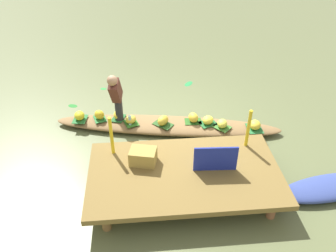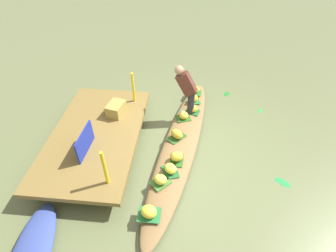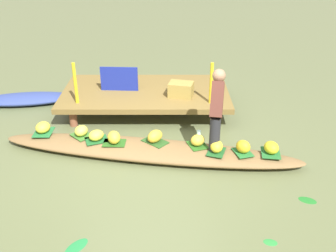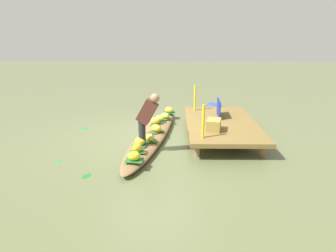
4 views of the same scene
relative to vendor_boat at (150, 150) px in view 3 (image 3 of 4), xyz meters
The scene contains 31 objects.
canal_water 0.10m from the vendor_boat, ahead, with size 40.00×40.00×0.00m, color #606942.
dock_platform 1.80m from the vendor_boat, 94.31° to the left, with size 3.20×1.80×0.40m.
vendor_boat is the anchor object (origin of this frame).
moored_boat 3.32m from the vendor_boat, 141.52° to the left, with size 1.92×0.59×0.19m, color #35468F.
leaf_mat_0 0.17m from the vendor_boat, 43.71° to the left, with size 0.40×0.25×0.01m, color #295320.
banana_bunch_0 0.24m from the vendor_boat, 43.71° to the left, with size 0.28×0.19×0.19m, color gold.
leaf_mat_1 1.45m from the vendor_boat, ahead, with size 0.31×0.24×0.01m, color #287233.
banana_bunch_1 1.46m from the vendor_boat, ahead, with size 0.22×0.18×0.20m, color gold.
leaf_mat_2 0.77m from the vendor_boat, ahead, with size 0.32×0.26×0.01m, color #2B631D.
banana_bunch_2 0.79m from the vendor_boat, ahead, with size 0.23×0.20×0.17m, color gold.
leaf_mat_3 0.55m from the vendor_boat, behind, with size 0.35×0.25×0.01m, color #285C1D.
banana_bunch_3 0.58m from the vendor_boat, behind, with size 0.25×0.20×0.20m, color yellow.
leaf_mat_4 1.87m from the vendor_boat, ahead, with size 0.35×0.28×0.01m, color #256C30.
banana_bunch_4 1.88m from the vendor_boat, ahead, with size 0.25×0.21×0.18m, color yellow.
leaf_mat_5 0.86m from the vendor_boat, behind, with size 0.35×0.27×0.01m, color #205F2B.
banana_bunch_5 0.87m from the vendor_boat, behind, with size 0.25×0.21×0.17m, color yellow.
leaf_mat_6 1.81m from the vendor_boat, 166.84° to the left, with size 0.37×0.29×0.01m, color #247037.
banana_bunch_6 1.82m from the vendor_boat, 166.84° to the left, with size 0.27×0.22×0.18m, color yellow.
leaf_mat_7 1.15m from the vendor_boat, 164.86° to the left, with size 0.33×0.26×0.01m, color #3B722B.
banana_bunch_7 1.16m from the vendor_boat, 164.86° to the left, with size 0.24×0.20×0.17m, color #EEE14A.
leaf_mat_8 1.06m from the vendor_boat, 12.09° to the right, with size 0.33×0.24×0.01m, color #205A27.
banana_bunch_8 1.07m from the vendor_boat, 12.09° to the right, with size 0.23×0.19×0.18m, color yellow.
vendor_person 1.29m from the vendor_boat, ahead, with size 0.26×0.54×1.19m.
water_bottle 0.81m from the vendor_boat, ahead, with size 0.06×0.06×0.22m, color #A8D7DD.
market_banner 1.96m from the vendor_boat, 109.63° to the left, with size 0.72×0.03×0.47m, color navy.
railing_post_west 1.90m from the vendor_boat, 138.56° to the left, with size 0.06×0.06×0.75m, color yellow.
railing_post_east 1.73m from the vendor_boat, 47.86° to the left, with size 0.06×0.06×0.75m, color yellow.
produce_crate 1.64m from the vendor_boat, 69.94° to the left, with size 0.44×0.32×0.27m, color #9F863F.
drifting_plant_0 2.44m from the vendor_boat, 27.99° to the right, with size 0.24×0.14×0.01m, color #217226.
drifting_plant_1 2.43m from the vendor_boat, 52.41° to the right, with size 0.16×0.11×0.01m, color #2B8A38.
drifting_plant_2 2.13m from the vendor_boat, 110.33° to the right, with size 0.32×0.16×0.01m, color #238540.
Camera 3 is at (0.30, -5.34, 3.24)m, focal length 42.01 mm.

